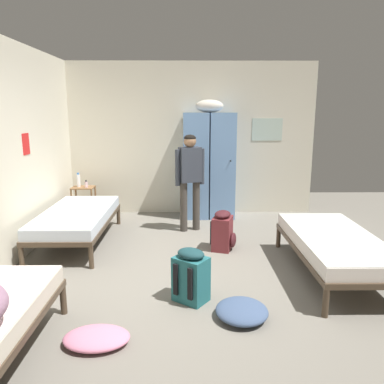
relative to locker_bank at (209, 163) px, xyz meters
name	(u,v)px	position (x,y,z in m)	size (l,w,h in m)	color
ground_plane	(192,278)	(-0.33, -2.60, -0.97)	(9.22, 9.22, 0.00)	slate
room_backdrop	(102,148)	(-1.57, -1.32, 0.40)	(4.51, 5.82, 2.74)	beige
locker_bank	(209,163)	(0.00, 0.00, 0.00)	(0.90, 0.55, 2.07)	#6B93C6
shelf_unit	(84,199)	(-2.22, -0.11, -0.62)	(0.38, 0.30, 0.57)	brown
bed_right	(335,244)	(1.32, -2.52, -0.59)	(0.90, 1.90, 0.49)	#473828
bed_left_rear	(77,217)	(-1.97, -1.39, -0.59)	(0.90, 1.90, 0.49)	#473828
person_traveler	(190,174)	(-0.34, -0.82, -0.05)	(0.46, 0.29, 1.53)	#3D3833
water_bottle	(78,180)	(-2.30, -0.09, -0.28)	(0.06, 0.06, 0.25)	white
lotion_bottle	(86,184)	(-2.15, -0.15, -0.34)	(0.06, 0.06, 0.13)	beige
backpack_teal	(192,276)	(-0.34, -3.11, -0.71)	(0.41, 0.42, 0.55)	#23666B
backpack_maroon	(223,231)	(0.11, -1.68, -0.71)	(0.39, 0.38, 0.55)	maroon
clothes_pile_denim	(242,311)	(0.12, -3.45, -0.90)	(0.49, 0.51, 0.14)	#42567A
clothes_pile_pink	(97,338)	(-1.13, -3.84, -0.92)	(0.55, 0.39, 0.11)	pink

